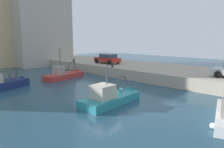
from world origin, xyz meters
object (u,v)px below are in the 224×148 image
object	(u,v)px
fishing_boat_red	(66,77)
parked_car_red	(107,59)
mooring_bollard_mid	(112,65)
mooring_bollard_north	(74,61)
fishing_boat_navy	(4,87)
fishing_boat_teal	(113,100)

from	to	relation	value
fishing_boat_red	parked_car_red	size ratio (longest dim) A/B	1.53
parked_car_red	mooring_bollard_mid	size ratio (longest dim) A/B	7.33
parked_car_red	mooring_bollard_north	xyz separation A→B (m)	(-2.55, 4.61, -0.44)
fishing_boat_navy	fishing_boat_red	world-z (taller)	fishing_boat_navy
fishing_boat_navy	mooring_bollard_north	distance (m)	12.70
parked_car_red	fishing_boat_navy	bearing A→B (deg)	-179.64
fishing_boat_teal	mooring_bollard_mid	xyz separation A→B (m)	(7.67, 7.39, 1.32)
fishing_boat_navy	mooring_bollard_north	xyz separation A→B (m)	(11.72, 4.70, 1.35)
parked_car_red	mooring_bollard_mid	xyz separation A→B (m)	(-2.55, -3.39, -0.44)
fishing_boat_teal	mooring_bollard_north	xyz separation A→B (m)	(7.67, 15.39, 1.32)
mooring_bollard_mid	fishing_boat_teal	bearing A→B (deg)	-136.07
fishing_boat_red	mooring_bollard_mid	world-z (taller)	fishing_boat_red
parked_car_red	mooring_bollard_north	distance (m)	5.28
fishing_boat_teal	fishing_boat_navy	bearing A→B (deg)	110.74
fishing_boat_teal	mooring_bollard_mid	size ratio (longest dim) A/B	10.68
fishing_boat_teal	fishing_boat_navy	world-z (taller)	fishing_boat_navy
mooring_bollard_north	parked_car_red	bearing A→B (deg)	-61.09
fishing_boat_red	mooring_bollard_north	bearing A→B (deg)	44.55
fishing_boat_teal	fishing_boat_navy	distance (m)	11.43
fishing_boat_teal	parked_car_red	size ratio (longest dim) A/B	1.46
fishing_boat_teal	parked_car_red	world-z (taller)	fishing_boat_teal
fishing_boat_navy	fishing_boat_red	size ratio (longest dim) A/B	1.00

